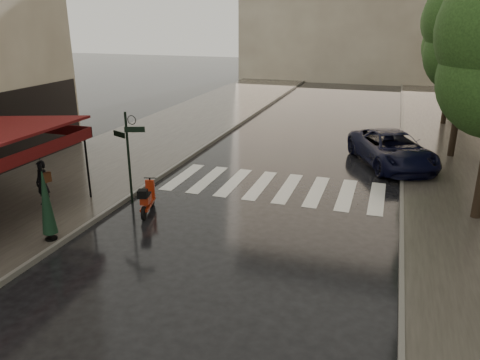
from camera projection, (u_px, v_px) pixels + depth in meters
The scene contains 13 objects.
ground at pixel (114, 247), 12.76m from camera, with size 120.00×120.00×0.00m, color black.
sidewalk_near at pixel (165, 134), 24.82m from camera, with size 6.00×60.00×0.12m, color #38332D.
sidewalk_far at pixel (469, 158), 20.49m from camera, with size 5.50×60.00×0.12m, color #38332D.
curb_near at pixel (219, 138), 23.92m from camera, with size 0.12×60.00×0.16m, color #595651.
curb_far at pixel (402, 153), 21.30m from camera, with size 0.12×60.00×0.16m, color #595651.
crosswalk at pixel (274, 187), 17.26m from camera, with size 7.85×3.20×0.01m.
signpost at pixel (128, 150), 15.19m from camera, with size 1.17×0.29×3.10m.
tree_mid at pixel (471, 26), 18.87m from camera, with size 3.80×3.80×8.34m.
tree_far at pixel (457, 26), 25.14m from camera, with size 3.80×3.80×8.16m.
pedestrian_with_umbrella at pixel (39, 159), 14.76m from camera, with size 1.08×1.09×2.36m.
scooter at pixel (147, 200), 14.80m from camera, with size 0.65×1.51×1.01m.
parked_car at pixel (392, 149), 19.51m from camera, with size 2.36×5.12×1.42m, color black.
parasol_back at pixel (46, 200), 12.55m from camera, with size 0.40×0.40×2.16m.
Camera 1 is at (6.82, -9.79, 5.96)m, focal length 35.00 mm.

